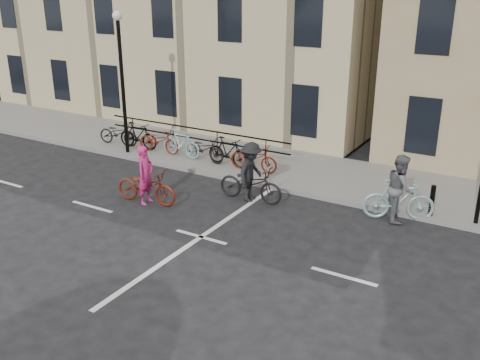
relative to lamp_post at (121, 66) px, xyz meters
The scene contains 9 objects.
ground 8.59m from the lamp_post, 34.09° to the right, with size 120.00×120.00×0.00m, color black.
sidewalk 4.52m from the lamp_post, 32.62° to the left, with size 46.00×4.00×0.15m, color slate.
building_west 9.11m from the lamp_post, 106.21° to the left, with size 20.00×10.00×10.00m, color tan.
lamp_post is the anchor object (origin of this frame).
bollard_east 11.86m from the lamp_post, ahead, with size 0.14×0.14×0.90m, color black.
parked_bikes 3.62m from the lamp_post, 16.55° to the left, with size 8.30×1.23×1.05m.
cyclist_pink 5.73m from the lamp_post, 41.48° to the right, with size 2.11×0.94×1.82m.
cyclist_grey 11.04m from the lamp_post, ahead, with size 2.06×1.30×1.93m.
cyclist_dark 7.10m from the lamp_post, 13.25° to the right, with size 2.14×1.25×1.87m.
Camera 1 is at (7.43, -10.50, 6.41)m, focal length 40.00 mm.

